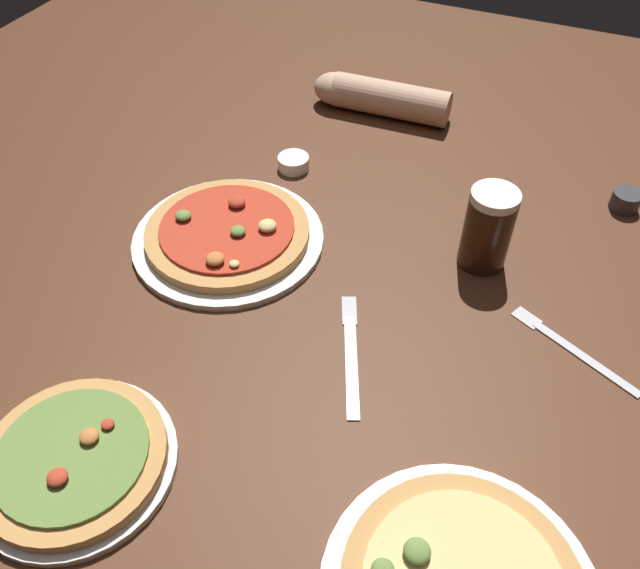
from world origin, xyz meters
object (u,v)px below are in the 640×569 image
ramekin_sauce (626,201)px  fork_left (571,348)px  beer_mug_dark (487,227)px  ramekin_butter (293,163)px  knife_right (351,352)px  diner_arm (376,96)px  pizza_plate_far (228,235)px  pizza_plate_side (75,460)px

ramekin_sauce → fork_left: ramekin_sauce is taller
beer_mug_dark → fork_left: (0.18, -0.14, -0.07)m
ramekin_butter → knife_right: (0.28, -0.40, -0.01)m
fork_left → knife_right: (-0.30, -0.14, 0.00)m
knife_right → diner_arm: (-0.21, 0.66, 0.04)m
pizza_plate_far → pizza_plate_side: bearing=-85.5°
ramekin_butter → knife_right: bearing=-54.4°
ramekin_sauce → knife_right: size_ratio=0.24×
pizza_plate_far → diner_arm: diner_arm is taller
diner_arm → ramekin_butter: bearing=-105.7°
knife_right → diner_arm: diner_arm is taller
fork_left → diner_arm: 0.73m
beer_mug_dark → diner_arm: bearing=131.2°
fork_left → knife_right: size_ratio=0.92×
pizza_plate_side → fork_left: bearing=39.4°
fork_left → knife_right: 0.33m
ramekin_sauce → ramekin_butter: (-0.62, -0.13, -0.00)m
pizza_plate_side → beer_mug_dark: bearing=57.3°
ramekin_butter → pizza_plate_far: bearing=-92.4°
fork_left → knife_right: same height
pizza_plate_side → ramekin_butter: pizza_plate_side is taller
ramekin_sauce → pizza_plate_side: bearing=-125.2°
pizza_plate_side → fork_left: size_ratio=1.27×
pizza_plate_far → pizza_plate_side: pizza_plate_far is taller
ramekin_butter → fork_left: bearing=-23.4°
diner_arm → ramekin_sauce: bearing=-13.8°
ramekin_butter → fork_left: 0.64m
pizza_plate_side → beer_mug_dark: 0.71m
ramekin_sauce → ramekin_butter: size_ratio=0.85×
pizza_plate_side → ramekin_butter: bearing=92.1°
pizza_plate_far → ramekin_butter: bearing=87.6°
ramekin_sauce → diner_arm: 0.57m
pizza_plate_side → ramekin_sauce: bearing=54.8°
beer_mug_dark → ramekin_butter: (-0.41, 0.11, -0.06)m
pizza_plate_far → knife_right: bearing=-26.6°
ramekin_sauce → knife_right: ramekin_sauce is taller
beer_mug_dark → pizza_plate_side: bearing=-122.7°
pizza_plate_far → ramekin_sauce: 0.74m
fork_left → diner_arm: bearing=134.3°
ramekin_sauce → knife_right: 0.63m
pizza_plate_far → beer_mug_dark: bearing=17.7°
beer_mug_dark → diner_arm: (-0.34, 0.38, -0.03)m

